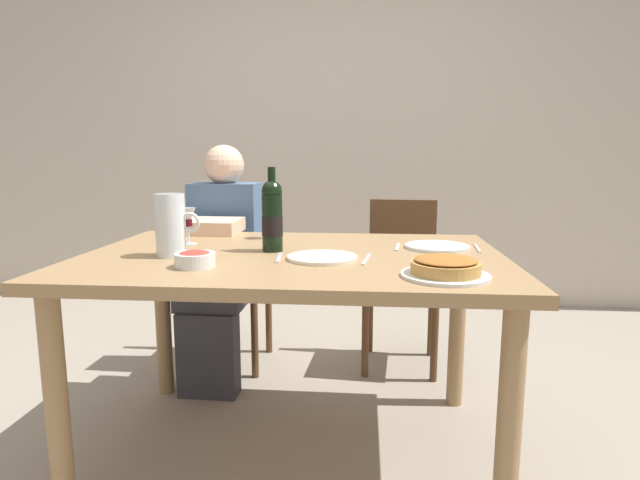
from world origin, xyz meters
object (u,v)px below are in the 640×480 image
Objects in this scene: chair_left at (234,270)px; wine_glass_right_diner at (188,219)px; dinner_plate_left_setting at (322,257)px; diner_left at (220,256)px; dining_table at (293,278)px; salad_bowl at (195,258)px; dinner_plate_right_setting at (437,247)px; wine_bottle at (272,216)px; chair_right at (401,271)px; wine_glass_left_diner at (271,216)px; water_pitcher at (171,229)px; baked_tart at (445,268)px.

wine_glass_right_diner is at bearing 91.90° from chair_left.
diner_left reaches higher than dinner_plate_left_setting.
chair_left is (-0.45, 0.87, -0.17)m from dining_table.
salad_bowl is 0.44m from wine_glass_right_diner.
dinner_plate_right_setting reaches higher than dining_table.
dining_table is 6.22× the size of dinner_plate_left_setting.
wine_glass_right_diner is (-0.36, 0.12, -0.03)m from wine_bottle.
wine_glass_right_diner is at bearing 44.52° from chair_right.
dinner_plate_right_setting is (0.42, 0.25, 0.00)m from dinner_plate_left_setting.
wine_glass_left_diner reaches higher than dinner_plate_right_setting.
diner_left is at bearing 90.21° from chair_left.
dining_table is 1.29× the size of diner_left.
water_pitcher is 0.24m from wine_glass_right_diner.
water_pitcher is at bearing -123.82° from wine_glass_left_diner.
chair_left is (-0.31, 0.54, -0.36)m from wine_glass_left_diner.
dining_table is at bearing 67.85° from chair_right.
dinner_plate_right_setting is (0.95, 0.24, -0.09)m from water_pitcher.
dinner_plate_left_setting is at bearing -149.39° from dinner_plate_right_setting.
wine_glass_left_diner is at bearing 76.27° from salad_bowl.
water_pitcher is 1.60× the size of wine_glass_left_diner.
wine_bottle reaches higher than salad_bowl.
diner_left is at bearing 125.55° from dining_table.
dining_table is at bearing 11.61° from water_pitcher.
wine_glass_right_diner reaches higher than dinner_plate_right_setting.
dinner_plate_right_setting is (0.61, 0.11, -0.13)m from wine_bottle.
baked_tart is 0.44m from dinner_plate_left_setting.
salad_bowl is 0.42m from dinner_plate_left_setting.
wine_bottle reaches higher than wine_glass_left_diner.
dinner_plate_right_setting is at bearing 100.24° from chair_right.
wine_glass_left_diner is 0.57× the size of dinner_plate_left_setting.
wine_glass_left_diner is 0.94× the size of wine_glass_right_diner.
wine_glass_left_diner is (-0.14, 0.33, 0.19)m from dining_table.
diner_left is at bearing 134.79° from baked_tart.
dining_table is 0.99m from chair_left.
wine_glass_right_diner reaches higher than salad_bowl.
baked_tart is at bearing -5.15° from salad_bowl.
wine_glass_right_diner is at bearing 92.74° from diner_left.
wine_bottle reaches higher than chair_left.
salad_bowl is at bearing 174.85° from baked_tart.
dining_table is 5.81× the size of baked_tart.
salad_bowl is at bearing -50.04° from water_pitcher.
chair_left is (-0.37, 0.83, -0.39)m from wine_bottle.
wine_glass_right_diner is at bearing 162.08° from wine_bottle.
wine_glass_left_diner reaches higher than salad_bowl.
water_pitcher is at bearing 165.61° from baked_tart.
baked_tart is 1.05m from wine_glass_right_diner.
water_pitcher is 1.71× the size of salad_bowl.
wine_glass_left_diner reaches higher than dining_table.
dinner_plate_right_setting is at bearing 14.29° from water_pitcher.
wine_glass_right_diner is 0.53m from diner_left.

